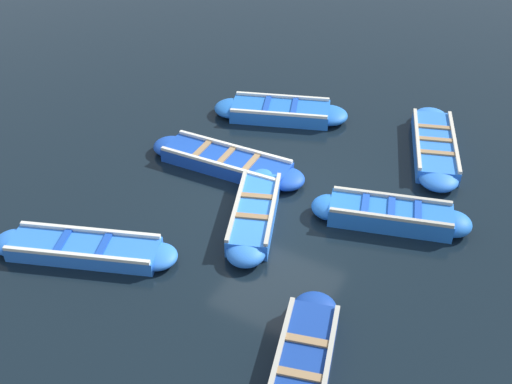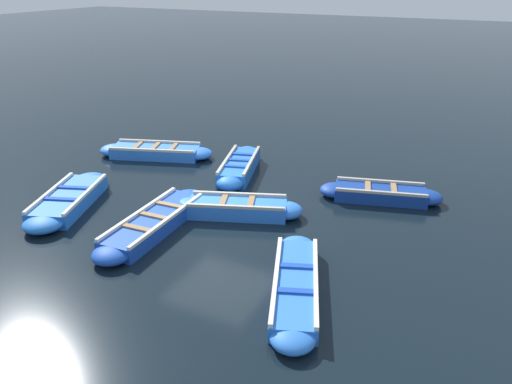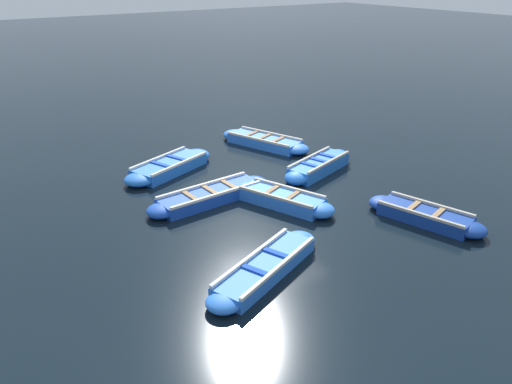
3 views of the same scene
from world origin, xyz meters
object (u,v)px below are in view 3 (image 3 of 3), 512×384
object	(u,v)px
boat_stern_in	(319,166)
boat_drifting	(266,268)
boat_far_corner	(282,199)
boat_alongside	(169,166)
boat_outer_right	(210,196)
boat_mid_row	(264,141)
boat_near_quay	(425,215)

from	to	relation	value
boat_stern_in	boat_drifting	world-z (taller)	boat_stern_in
boat_far_corner	boat_drifting	world-z (taller)	boat_far_corner
boat_far_corner	boat_alongside	xyz separation A→B (m)	(1.49, -4.00, -0.01)
boat_outer_right	boat_stern_in	size ratio (longest dim) A/B	1.18
boat_stern_in	boat_alongside	bearing A→B (deg)	-34.72
boat_far_corner	boat_stern_in	bearing A→B (deg)	-152.30
boat_stern_in	boat_drifting	size ratio (longest dim) A/B	0.90
boat_far_corner	boat_mid_row	bearing A→B (deg)	-119.72
boat_mid_row	boat_drifting	bearing A→B (deg)	54.95
boat_far_corner	boat_mid_row	distance (m)	5.00
boat_outer_right	boat_far_corner	bearing A→B (deg)	138.48
boat_alongside	boat_drifting	distance (m)	6.56
boat_far_corner	boat_near_quay	size ratio (longest dim) A/B	1.00
boat_stern_in	boat_near_quay	xyz separation A→B (m)	(-0.03, 4.13, -0.03)
boat_far_corner	boat_near_quay	world-z (taller)	boat_far_corner
boat_stern_in	boat_mid_row	bearing A→B (deg)	-90.74
boat_alongside	boat_mid_row	bearing A→B (deg)	-175.11
boat_far_corner	boat_mid_row	xyz separation A→B (m)	(-2.48, -4.34, -0.01)
boat_near_quay	boat_outer_right	bearing A→B (deg)	-46.48
boat_near_quay	boat_mid_row	world-z (taller)	boat_mid_row
boat_stern_in	boat_alongside	world-z (taller)	boat_stern_in
boat_far_corner	boat_drifting	xyz separation A→B (m)	(2.32, 2.50, -0.03)
boat_alongside	boat_drifting	bearing A→B (deg)	82.71
boat_stern_in	boat_near_quay	size ratio (longest dim) A/B	1.03
boat_drifting	boat_outer_right	bearing A→B (deg)	-102.07
boat_stern_in	boat_mid_row	xyz separation A→B (m)	(-0.04, -3.06, -0.03)
boat_far_corner	boat_outer_right	bearing A→B (deg)	-41.52
boat_outer_right	boat_near_quay	bearing A→B (deg)	133.52
boat_stern_in	boat_alongside	distance (m)	4.78
boat_outer_right	boat_mid_row	size ratio (longest dim) A/B	1.04
boat_near_quay	boat_drifting	xyz separation A→B (m)	(4.79, -0.35, -0.02)
boat_drifting	boat_stern_in	bearing A→B (deg)	-141.54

